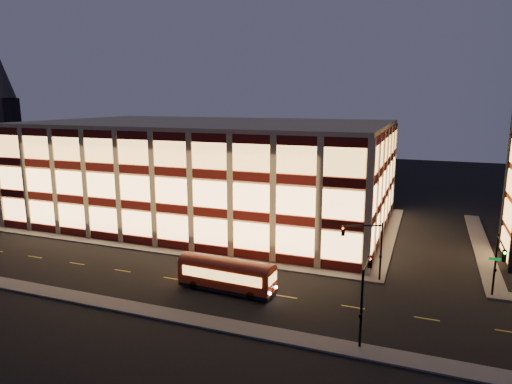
% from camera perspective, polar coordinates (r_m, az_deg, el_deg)
% --- Properties ---
extents(ground, '(200.00, 200.00, 0.00)m').
position_cam_1_polar(ground, '(54.04, -10.79, -7.77)').
color(ground, black).
rests_on(ground, ground).
extents(sidewalk_office_south, '(54.00, 2.00, 0.15)m').
position_cam_1_polar(sidewalk_office_south, '(56.36, -12.88, -6.96)').
color(sidewalk_office_south, '#514F4C').
rests_on(sidewalk_office_south, ground).
extents(sidewalk_office_east, '(2.00, 30.00, 0.15)m').
position_cam_1_polar(sidewalk_office_east, '(62.88, 16.25, -5.20)').
color(sidewalk_office_east, '#514F4C').
rests_on(sidewalk_office_east, ground).
extents(sidewalk_tower_west, '(2.00, 30.00, 0.15)m').
position_cam_1_polar(sidewalk_tower_west, '(63.11, 26.29, -5.89)').
color(sidewalk_tower_west, '#514F4C').
rests_on(sidewalk_tower_west, ground).
extents(sidewalk_near, '(100.00, 2.00, 0.15)m').
position_cam_1_polar(sidewalk_near, '(44.30, -19.81, -12.58)').
color(sidewalk_near, '#514F4C').
rests_on(sidewalk_near, ground).
extents(office_building, '(50.45, 30.45, 14.50)m').
position_cam_1_polar(office_building, '(68.06, -5.68, 2.66)').
color(office_building, tan).
rests_on(office_building, ground).
extents(church_tower, '(5.00, 5.00, 18.00)m').
position_cam_1_polar(church_tower, '(128.26, -28.69, 6.24)').
color(church_tower, '#2D2621').
rests_on(church_tower, ground).
extents(church_spire, '(6.00, 6.00, 10.00)m').
position_cam_1_polar(church_spire, '(128.08, -29.30, 12.47)').
color(church_spire, '#4C473F').
rests_on(church_spire, church_tower).
extents(traffic_signal_far, '(3.79, 1.87, 6.00)m').
position_cam_1_polar(traffic_signal_far, '(45.80, 13.74, -6.02)').
color(traffic_signal_far, black).
rests_on(traffic_signal_far, ground).
extents(traffic_signal_right, '(1.20, 4.37, 6.00)m').
position_cam_1_polar(traffic_signal_right, '(45.15, 28.05, -7.35)').
color(traffic_signal_right, black).
rests_on(traffic_signal_right, ground).
extents(traffic_signal_near, '(0.32, 4.45, 6.00)m').
position_cam_1_polar(traffic_signal_near, '(35.12, 13.46, -11.46)').
color(traffic_signal_near, black).
rests_on(traffic_signal_near, ground).
extents(trolley_bus, '(9.35, 2.85, 3.13)m').
position_cam_1_polar(trolley_bus, '(43.33, -3.70, -10.06)').
color(trolley_bus, '#981E08').
rests_on(trolley_bus, ground).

